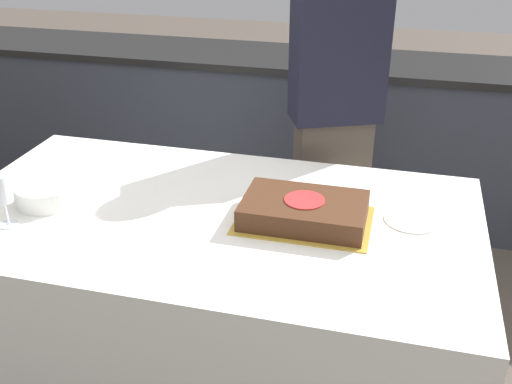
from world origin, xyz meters
The scene contains 9 objects.
ground_plane centered at (0.00, 0.00, 0.00)m, with size 14.00×14.00×0.00m, color brown.
back_counter centered at (0.00, 1.58, 0.46)m, with size 4.40×0.58×0.92m.
dining_table centered at (0.00, 0.00, 0.38)m, with size 1.83×1.02×0.77m.
cake centered at (0.32, 0.02, 0.81)m, with size 0.45×0.30×0.08m.
plate_stack centered at (-0.59, -0.07, 0.80)m, with size 0.22×0.22×0.07m.
wine_glass centered at (-0.62, -0.25, 0.90)m, with size 0.06×0.06×0.18m.
side_plate_near_cake centered at (0.40, 0.29, 0.77)m, with size 0.19×0.19×0.00m.
side_plate_right_edge centered at (0.67, 0.12, 0.77)m, with size 0.19×0.19×0.00m.
person_cutting_cake centered at (0.32, 0.73, 0.83)m, with size 0.42×0.33×1.61m.
Camera 1 is at (0.60, -1.71, 1.77)m, focal length 42.00 mm.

